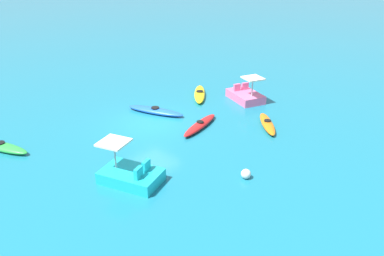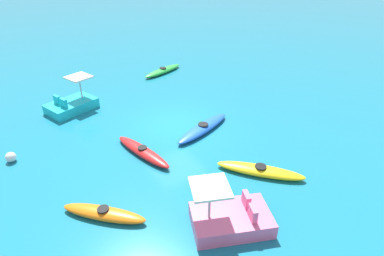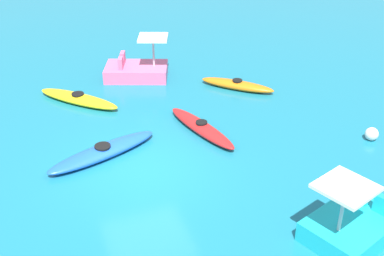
# 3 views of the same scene
# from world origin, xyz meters

# --- Properties ---
(ground_plane) EXTENTS (600.00, 600.00, 0.00)m
(ground_plane) POSITION_xyz_m (0.00, 0.00, 0.00)
(ground_plane) COLOR #19728C
(kayak_yellow) EXTENTS (2.91, 2.73, 0.37)m
(kayak_yellow) POSITION_xyz_m (-4.95, -1.00, 0.16)
(kayak_yellow) COLOR yellow
(kayak_yellow) RESTS_ON ground_plane
(kayak_red) EXTENTS (3.28, 1.36, 0.37)m
(kayak_red) POSITION_xyz_m (-1.45, 2.29, 0.16)
(kayak_red) COLOR red
(kayak_red) RESTS_ON ground_plane
(kayak_orange) EXTENTS (2.40, 2.43, 0.37)m
(kayak_orange) POSITION_xyz_m (-4.06, 4.77, 0.16)
(kayak_orange) COLOR orange
(kayak_orange) RESTS_ON ground_plane
(kayak_blue) EXTENTS (1.91, 3.57, 0.37)m
(kayak_blue) POSITION_xyz_m (-1.10, -0.91, 0.16)
(kayak_blue) COLOR blue
(kayak_blue) RESTS_ON ground_plane
(pedal_boat_cyan) EXTENTS (2.23, 2.77, 1.68)m
(pedal_boat_cyan) POSITION_xyz_m (4.29, 3.79, 0.34)
(pedal_boat_cyan) COLOR #19B7C6
(pedal_boat_cyan) RESTS_ON ground_plane
(pedal_boat_pink) EXTENTS (2.26, 2.78, 1.68)m
(pedal_boat_pink) POSITION_xyz_m (-6.44, 1.54, 0.34)
(pedal_boat_pink) COLOR pink
(pedal_boat_pink) RESTS_ON ground_plane
(buoy_white) EXTENTS (0.41, 0.41, 0.41)m
(buoy_white) POSITION_xyz_m (0.85, 7.00, 0.21)
(buoy_white) COLOR white
(buoy_white) RESTS_ON ground_plane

